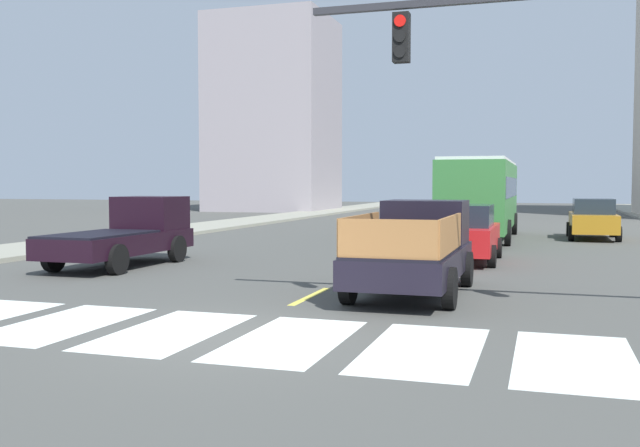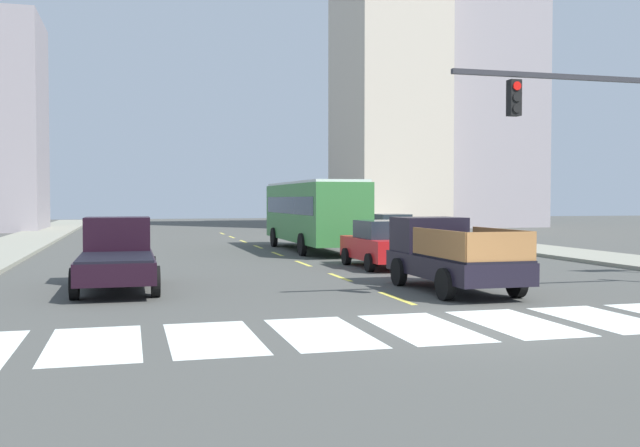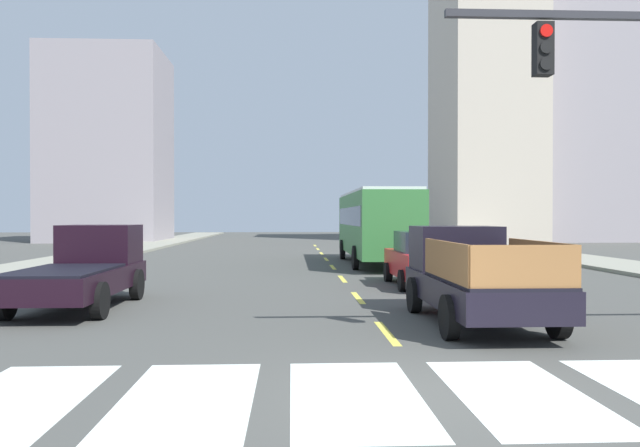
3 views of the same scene
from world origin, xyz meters
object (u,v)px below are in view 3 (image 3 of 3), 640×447
(sedan_near_left, at_px, (424,259))
(sedan_near_right, at_px, (464,244))
(pickup_dark, at_px, (85,268))
(pickup_stakebed, at_px, (471,276))
(city_bus, at_px, (376,222))

(sedan_near_left, height_order, sedan_near_right, same)
(pickup_dark, bearing_deg, sedan_near_right, 45.67)
(sedan_near_left, relative_size, sedan_near_right, 1.00)
(pickup_stakebed, bearing_deg, sedan_near_right, 75.74)
(pickup_stakebed, bearing_deg, sedan_near_left, 87.76)
(pickup_dark, distance_m, city_bus, 15.59)
(sedan_near_right, bearing_deg, pickup_stakebed, -103.25)
(city_bus, bearing_deg, pickup_dark, -125.77)
(pickup_stakebed, xyz_separation_m, city_bus, (0.10, 15.29, 1.02))
(pickup_dark, height_order, sedan_near_left, pickup_dark)
(pickup_dark, height_order, city_bus, city_bus)
(pickup_dark, distance_m, sedan_near_left, 9.92)
(pickup_stakebed, xyz_separation_m, sedan_near_right, (4.62, 16.81, -0.08))
(pickup_dark, bearing_deg, pickup_stakebed, -17.14)
(pickup_dark, bearing_deg, sedan_near_left, 21.33)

